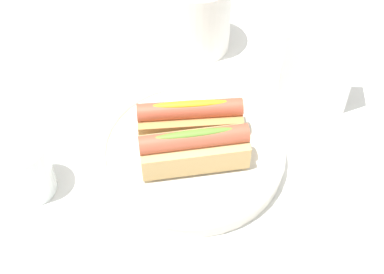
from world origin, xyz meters
TOP-DOWN VIEW (x-y plane):
  - ground_plane at (0.00, 0.00)m, footprint 2.40×2.40m
  - serving_bowl at (0.01, -0.01)m, footprint 0.27×0.27m
  - hotdog_front at (0.01, -0.04)m, footprint 0.15×0.06m
  - hotdog_back at (0.01, 0.02)m, footprint 0.15×0.05m
  - water_glass at (-0.23, -0.04)m, footprint 0.07×0.07m
  - paper_towel_roll at (0.05, 0.25)m, footprint 0.11×0.11m
  - napkin_box at (0.21, 0.09)m, footprint 0.12×0.06m

SIDE VIEW (x-z plane):
  - ground_plane at x=0.00m, z-range 0.00..0.00m
  - serving_bowl at x=0.01m, z-range 0.00..0.03m
  - water_glass at x=-0.23m, z-range 0.00..0.09m
  - hotdog_front at x=0.01m, z-range 0.03..0.09m
  - hotdog_back at x=0.01m, z-range 0.03..0.09m
  - paper_towel_roll at x=0.05m, z-range 0.00..0.13m
  - napkin_box at x=0.21m, z-range 0.00..0.15m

